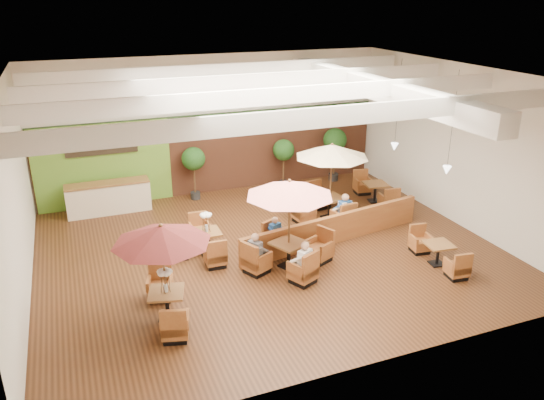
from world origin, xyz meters
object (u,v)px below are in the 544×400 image
topiary_0 (194,161)px  topiary_1 (284,152)px  table_4 (438,254)px  topiary_2 (335,142)px  diner_4 (344,208)px  table_0 (162,248)px  service_counter (109,198)px  table_3 (199,241)px  booth_divider (334,229)px  table_2 (330,165)px  table_1 (289,209)px  diner_3 (344,208)px  table_5 (375,193)px  diner_2 (256,249)px  diner_1 (276,231)px  diner_0 (303,258)px

topiary_0 → topiary_1: bearing=0.0°
table_4 → topiary_2: topiary_2 is taller
diner_4 → table_0: bearing=-168.5°
service_counter → table_3: (2.29, -4.54, -0.14)m
booth_divider → topiary_1: 5.67m
table_2 → topiary_2: bearing=53.0°
table_1 → diner_4: (2.82, 1.80, -1.10)m
table_1 → topiary_2: bearing=28.0°
booth_divider → diner_3: size_ratio=8.06×
table_5 → diner_2: size_ratio=3.20×
table_4 → diner_1: 4.94m
booth_divider → diner_0: 2.84m
table_4 → diner_2: (-5.25, 1.51, 0.43)m
service_counter → topiary_1: topiary_1 is taller
table_2 → table_3: bearing=-174.6°
topiary_1 → diner_4: topiary_1 is taller
diner_4 → table_2: bearing=80.4°
table_5 → diner_0: bearing=-129.8°
table_2 → table_5: table_2 is taller
table_1 → table_2: size_ratio=1.03×
table_3 → diner_1: (2.28, -0.74, 0.28)m
booth_divider → table_2: (0.73, 1.87, 1.54)m
diner_1 → diner_3: 2.92m
service_counter → table_1: bearing=-54.1°
table_5 → topiary_1: topiary_1 is taller
service_counter → table_0: table_0 is taller
service_counter → table_1: table_1 is taller
diner_0 → diner_3: bearing=14.9°
table_5 → diner_2: (-6.25, -3.66, 0.40)m
table_0 → diner_3: 7.50m
diner_1 → topiary_2: bearing=-155.8°
table_4 → diner_2: 5.48m
topiary_1 → topiary_2: bearing=0.0°
diner_1 → table_3: bearing=-42.2°
service_counter → diner_4: (7.38, -4.51, 0.20)m
topiary_2 → diner_2: (-5.91, -6.50, -0.96)m
table_0 → topiary_1: bearing=66.2°
topiary_2 → booth_divider: bearing=-117.5°
table_5 → table_2: bearing=-153.3°
topiary_1 → diner_1: size_ratio=2.83×
table_5 → topiary_1: size_ratio=1.27×
diner_2 → topiary_1: bearing=122.6°
topiary_1 → diner_0: topiary_1 is taller
diner_4 → diner_2: bearing=-168.5°
table_0 → table_3: table_0 is taller
service_counter → table_3: size_ratio=1.20×
service_counter → diner_1: diner_1 is taller
booth_divider → diner_2: 3.20m
table_0 → topiary_1: table_0 is taller
table_5 → topiary_0: size_ratio=1.23×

